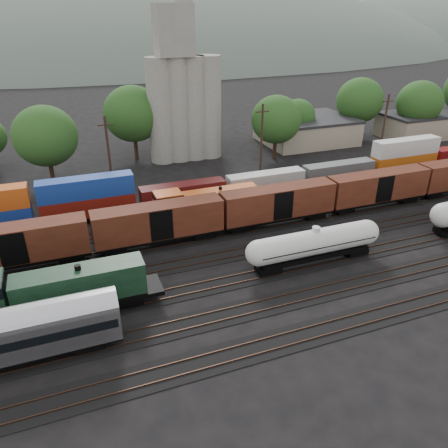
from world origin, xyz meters
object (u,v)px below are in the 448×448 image
object	(u,v)px
tank_car_a	(315,244)
orange_locomotive	(200,203)
green_locomotive	(41,295)
grain_silo	(184,97)

from	to	relation	value
tank_car_a	orange_locomotive	xyz separation A→B (m)	(-8.12, 15.00, -0.11)
orange_locomotive	tank_car_a	bearing A→B (deg)	-61.59
green_locomotive	tank_car_a	size ratio (longest dim) A/B	1.18
orange_locomotive	grain_silo	distance (m)	28.04
orange_locomotive	grain_silo	world-z (taller)	grain_silo
tank_car_a	grain_silo	world-z (taller)	grain_silo
green_locomotive	orange_locomotive	xyz separation A→B (m)	(19.40, 15.00, -0.44)
tank_car_a	grain_silo	xyz separation A→B (m)	(-2.44, 41.00, 8.74)
grain_silo	tank_car_a	bearing A→B (deg)	-86.59
orange_locomotive	green_locomotive	bearing A→B (deg)	-142.29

